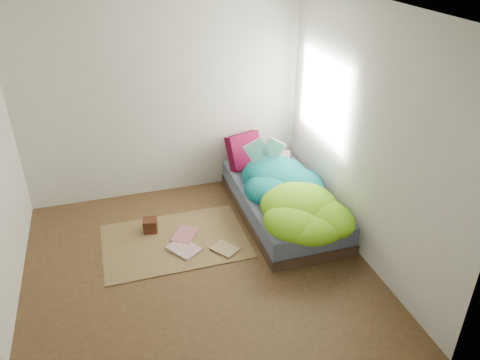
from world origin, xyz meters
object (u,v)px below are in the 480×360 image
Objects in this scene: wooden_box at (150,225)px; floor_book_b at (175,233)px; bed at (282,203)px; open_book at (265,143)px; floor_book_a at (176,254)px; pillow_magenta at (244,151)px.

floor_book_b is (0.26, -0.16, -0.06)m from wooden_box.
open_book reaches higher than bed.
wooden_box reaches higher than floor_book_b.
wooden_box is (-1.60, 0.10, -0.08)m from bed.
open_book reaches higher than floor_book_a.
wooden_box is (-1.35, -0.65, -0.47)m from pillow_magenta.
open_book is 1.54m from floor_book_b.
floor_book_b is at bearing -150.25° from open_book.
pillow_magenta is 0.45m from open_book.
wooden_box is at bearing 176.32° from bed.
pillow_magenta is at bearing 70.82° from floor_book_b.
open_book is 1.30× the size of floor_book_b.
open_book is 1.19× the size of floor_book_a.
bed is at bearing -66.97° from open_book.
pillow_magenta is 2.88× the size of wooden_box.
open_book is (-0.10, 0.41, 0.64)m from bed.
open_book reaches higher than floor_book_b.
bed is at bearing -15.96° from floor_book_a.
floor_book_a is (0.20, -0.54, -0.07)m from wooden_box.
bed is 4.44× the size of pillow_magenta.
floor_book_b is at bearing -162.07° from pillow_magenta.
wooden_box is 0.45× the size of floor_book_a.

